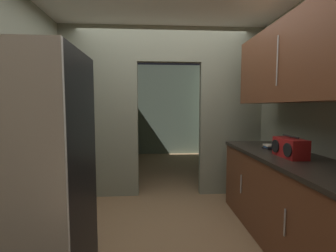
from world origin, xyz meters
TOP-DOWN VIEW (x-y plane):
  - ground at (0.00, 0.00)m, footprint 20.00×20.00m
  - kitchen_partition at (-0.03, 1.26)m, footprint 3.04×0.12m
  - adjoining_room_shell at (0.00, 3.40)m, footprint 3.04×3.30m
  - refrigerator at (-1.10, -0.57)m, footprint 0.84×0.76m
  - lower_cabinet_run at (1.19, -0.17)m, footprint 0.66×2.11m
  - upper_cabinet_counterside at (1.19, -0.17)m, footprint 0.36×1.90m
  - boombox at (1.16, -0.19)m, footprint 0.18×0.36m
  - book_stack at (1.18, 0.26)m, footprint 0.13×0.14m

SIDE VIEW (x-z plane):
  - ground at x=0.00m, z-range 0.00..0.00m
  - lower_cabinet_run at x=1.19m, z-range 0.00..0.89m
  - refrigerator at x=-1.10m, z-range 0.00..1.78m
  - book_stack at x=1.18m, z-range 0.88..0.94m
  - boombox at x=1.16m, z-range 0.87..1.08m
  - adjoining_room_shell at x=0.00m, z-range 0.00..2.56m
  - kitchen_partition at x=-0.03m, z-range 0.09..2.65m
  - upper_cabinet_counterside at x=1.19m, z-range 1.41..2.19m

